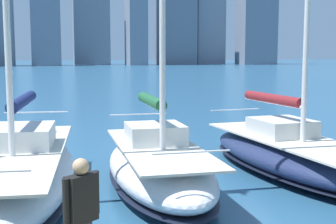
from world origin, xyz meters
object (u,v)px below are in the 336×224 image
at_px(sailboat_maroon, 289,152).
at_px(sailboat_forest, 158,164).
at_px(sailboat_navy, 18,172).
at_px(person_black_shirt, 82,206).

relative_size(sailboat_maroon, sailboat_forest, 1.04).
height_order(sailboat_navy, person_black_shirt, sailboat_navy).
distance_m(sailboat_maroon, sailboat_forest, 4.64).
distance_m(sailboat_maroon, sailboat_navy, 8.35).
bearing_deg(sailboat_navy, sailboat_maroon, -175.96).
height_order(sailboat_forest, sailboat_navy, sailboat_forest).
bearing_deg(person_black_shirt, sailboat_forest, -114.03).
bearing_deg(sailboat_forest, sailboat_navy, -2.67).
relative_size(sailboat_navy, person_black_shirt, 6.77).
distance_m(sailboat_forest, sailboat_navy, 3.76).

